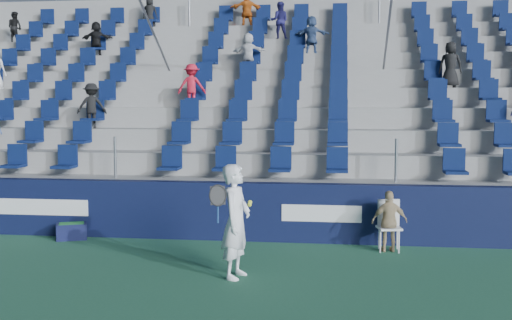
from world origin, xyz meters
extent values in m
plane|color=#2B6545|center=(0.00, 0.00, 0.00)|extent=(70.00, 70.00, 0.00)
cube|color=#0E1536|center=(0.00, 3.15, 0.60)|extent=(24.00, 0.30, 1.20)
cube|color=white|center=(-5.00, 2.99, 0.62)|extent=(3.20, 0.02, 0.34)
cube|color=white|center=(1.50, 2.99, 0.62)|extent=(1.60, 0.02, 0.34)
cube|color=gray|center=(0.00, 3.72, 0.60)|extent=(24.00, 0.85, 1.20)
cube|color=gray|center=(0.00, 4.57, 0.85)|extent=(24.00, 0.85, 1.70)
cube|color=gray|center=(0.00, 5.42, 1.10)|extent=(24.00, 0.85, 2.20)
cube|color=gray|center=(0.00, 6.28, 1.35)|extent=(24.00, 0.85, 2.70)
cube|color=gray|center=(0.00, 7.12, 1.60)|extent=(24.00, 0.85, 3.20)
cube|color=gray|center=(0.00, 7.97, 1.85)|extent=(24.00, 0.85, 3.70)
cube|color=gray|center=(0.00, 8.82, 2.10)|extent=(24.00, 0.85, 4.20)
cube|color=gray|center=(0.00, 9.68, 2.35)|extent=(24.00, 0.85, 4.70)
cube|color=gray|center=(0.00, 10.52, 2.60)|extent=(24.00, 0.85, 5.20)
cube|color=gray|center=(0.00, 11.20, 3.10)|extent=(24.00, 0.50, 6.20)
cube|color=#0B1944|center=(0.00, 3.72, 1.55)|extent=(16.05, 0.50, 0.70)
cube|color=#0B1944|center=(0.00, 4.57, 2.05)|extent=(16.05, 0.50, 0.70)
cube|color=#0B1944|center=(0.00, 5.42, 2.55)|extent=(16.05, 0.50, 0.70)
cube|color=#0B1944|center=(0.00, 6.28, 3.05)|extent=(16.05, 0.50, 0.70)
cube|color=#0B1944|center=(0.00, 7.12, 3.55)|extent=(16.05, 0.50, 0.70)
cube|color=#0B1944|center=(0.00, 7.97, 4.05)|extent=(16.05, 0.50, 0.70)
cube|color=#0B1944|center=(0.00, 8.82, 4.55)|extent=(16.05, 0.50, 0.70)
cube|color=#0B1944|center=(0.00, 9.68, 5.05)|extent=(16.05, 0.50, 0.70)
cube|color=#0B1944|center=(0.00, 10.52, 5.55)|extent=(16.05, 0.50, 0.70)
cylinder|color=gray|center=(-3.00, 7.12, 4.35)|extent=(0.06, 7.68, 4.55)
cylinder|color=gray|center=(3.00, 7.12, 4.35)|extent=(0.06, 7.68, 4.55)
imported|color=black|center=(-8.41, 9.62, 5.19)|extent=(0.55, 0.47, 0.98)
imported|color=black|center=(-4.22, 5.38, 2.75)|extent=(0.81, 0.62, 1.10)
imported|color=#1D1B52|center=(0.01, 9.62, 5.26)|extent=(0.57, 0.45, 1.13)
imported|color=black|center=(-5.39, 8.77, 4.71)|extent=(0.96, 0.32, 1.03)
imported|color=white|center=(-0.69, 7.92, 4.22)|extent=(1.00, 0.49, 1.04)
imported|color=black|center=(4.60, 7.08, 3.78)|extent=(0.60, 0.43, 1.16)
imported|color=black|center=(-4.25, 10.47, 5.69)|extent=(0.50, 0.34, 0.98)
imported|color=#3C5584|center=(1.01, 8.77, 4.74)|extent=(1.04, 0.49, 1.08)
imported|color=#C65A17|center=(-1.10, 10.47, 5.76)|extent=(1.09, 0.66, 1.12)
imported|color=red|center=(-1.90, 6.23, 3.25)|extent=(0.73, 0.44, 1.11)
imported|color=white|center=(0.20, 0.33, 0.93)|extent=(0.57, 0.75, 1.86)
cylinder|color=navy|center=(-0.05, 0.08, 1.08)|extent=(0.03, 0.03, 0.28)
torus|color=black|center=(-0.05, 0.08, 1.38)|extent=(0.30, 0.17, 0.28)
plane|color=#262626|center=(-0.05, 0.08, 1.38)|extent=(0.30, 0.16, 0.29)
sphere|color=yellow|center=(0.45, 0.13, 1.24)|extent=(0.07, 0.07, 0.07)
sphere|color=yellow|center=(0.45, 0.19, 1.27)|extent=(0.07, 0.07, 0.07)
cube|color=white|center=(2.80, 2.55, 0.45)|extent=(0.50, 0.50, 0.04)
cube|color=white|center=(2.80, 2.75, 0.71)|extent=(0.43, 0.12, 0.53)
cylinder|color=white|center=(2.63, 2.38, 0.21)|extent=(0.03, 0.03, 0.43)
cylinder|color=white|center=(2.98, 2.38, 0.21)|extent=(0.03, 0.03, 0.43)
cylinder|color=white|center=(2.63, 2.72, 0.21)|extent=(0.03, 0.03, 0.43)
cylinder|color=white|center=(2.98, 2.72, 0.21)|extent=(0.03, 0.03, 0.43)
imported|color=tan|center=(2.80, 2.50, 0.58)|extent=(0.72, 0.40, 1.17)
cube|color=#0F1338|center=(-3.66, 2.75, 0.17)|extent=(0.71, 0.60, 0.33)
cube|color=#1E662D|center=(-3.66, 2.75, 0.24)|extent=(0.57, 0.45, 0.20)
camera|label=1|loc=(1.86, -9.77, 2.86)|focal=45.00mm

